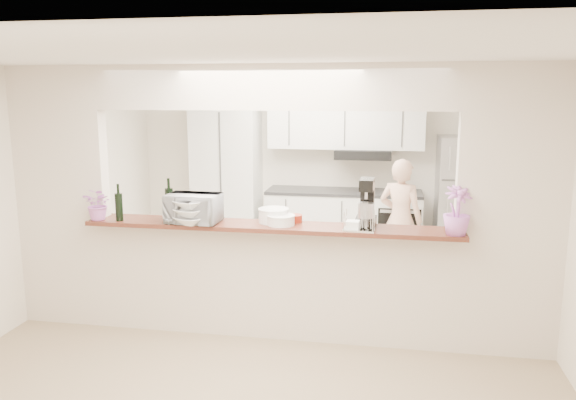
% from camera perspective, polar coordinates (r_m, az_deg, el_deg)
% --- Properties ---
extents(floor, '(6.00, 6.00, 0.00)m').
position_cam_1_polar(floor, '(5.45, -1.64, -13.58)').
color(floor, tan).
rests_on(floor, ground).
extents(tile_overlay, '(5.00, 2.90, 0.01)m').
position_cam_1_polar(tile_overlay, '(6.86, 1.00, -8.27)').
color(tile_overlay, silver).
rests_on(tile_overlay, floor).
extents(partition, '(5.00, 0.15, 2.50)m').
position_cam_1_polar(partition, '(5.02, -1.73, 2.02)').
color(partition, beige).
rests_on(partition, floor).
extents(bar_counter, '(3.40, 0.38, 1.09)m').
position_cam_1_polar(bar_counter, '(5.23, -1.69, -7.85)').
color(bar_counter, beige).
rests_on(bar_counter, floor).
extents(kitchen_cabinets, '(3.15, 0.62, 2.25)m').
position_cam_1_polar(kitchen_cabinets, '(7.78, 1.03, 1.39)').
color(kitchen_cabinets, silver).
rests_on(kitchen_cabinets, floor).
extents(refrigerator, '(0.75, 0.70, 1.70)m').
position_cam_1_polar(refrigerator, '(7.71, 17.59, -0.15)').
color(refrigerator, '#9C9CA1').
rests_on(refrigerator, floor).
extents(flower_left, '(0.31, 0.28, 0.30)m').
position_cam_1_polar(flower_left, '(5.48, -18.67, -0.39)').
color(flower_left, '#C769B9').
rests_on(flower_left, bar_counter).
extents(wine_bottle_a, '(0.07, 0.07, 0.34)m').
position_cam_1_polar(wine_bottle_a, '(5.39, -16.79, -0.62)').
color(wine_bottle_a, black).
rests_on(wine_bottle_a, bar_counter).
extents(wine_bottle_b, '(0.07, 0.07, 0.37)m').
position_cam_1_polar(wine_bottle_b, '(5.42, -11.98, -0.20)').
color(wine_bottle_b, black).
rests_on(wine_bottle_b, bar_counter).
extents(toaster_oven, '(0.48, 0.33, 0.26)m').
position_cam_1_polar(toaster_oven, '(5.16, -9.58, -0.84)').
color(toaster_oven, '#B5B5BA').
rests_on(toaster_oven, bar_counter).
extents(serving_bowls, '(0.39, 0.39, 0.21)m').
position_cam_1_polar(serving_bowls, '(5.10, -9.83, -1.26)').
color(serving_bowls, white).
rests_on(serving_bowls, bar_counter).
extents(plate_stack_a, '(0.28, 0.28, 0.13)m').
position_cam_1_polar(plate_stack_a, '(5.11, -1.47, -1.58)').
color(plate_stack_a, white).
rests_on(plate_stack_a, bar_counter).
extents(plate_stack_b, '(0.25, 0.25, 0.09)m').
position_cam_1_polar(plate_stack_b, '(5.01, -0.73, -2.04)').
color(plate_stack_b, white).
rests_on(plate_stack_b, bar_counter).
extents(red_bowl, '(0.14, 0.14, 0.07)m').
position_cam_1_polar(red_bowl, '(5.13, 0.66, -1.87)').
color(red_bowl, maroon).
rests_on(red_bowl, bar_counter).
extents(tan_bowl, '(0.13, 0.13, 0.06)m').
position_cam_1_polar(tan_bowl, '(5.15, -0.98, -1.83)').
color(tan_bowl, beige).
rests_on(tan_bowl, bar_counter).
extents(utensil_caddy, '(0.28, 0.17, 0.25)m').
position_cam_1_polar(utensil_caddy, '(4.83, 7.26, -1.91)').
color(utensil_caddy, silver).
rests_on(utensil_caddy, bar_counter).
extents(stand_mixer, '(0.19, 0.30, 0.42)m').
position_cam_1_polar(stand_mixer, '(5.02, 7.98, -0.44)').
color(stand_mixer, black).
rests_on(stand_mixer, bar_counter).
extents(flower_right, '(0.30, 0.30, 0.41)m').
position_cam_1_polar(flower_right, '(4.84, 16.80, -1.04)').
color(flower_right, '#A463B7').
rests_on(flower_right, bar_counter).
extents(person, '(0.63, 0.53, 1.48)m').
position_cam_1_polar(person, '(6.90, 11.34, -2.04)').
color(person, '#D2A288').
rests_on(person, floor).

